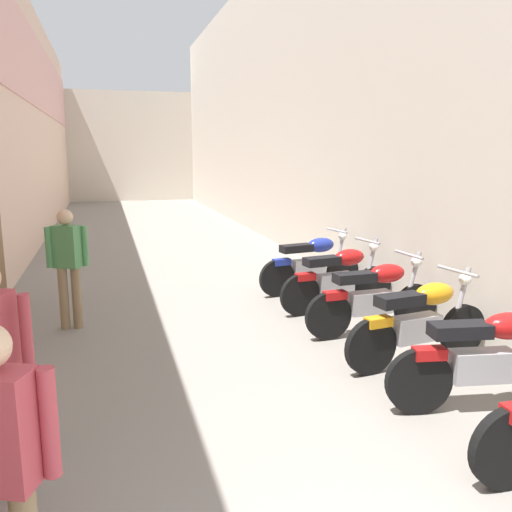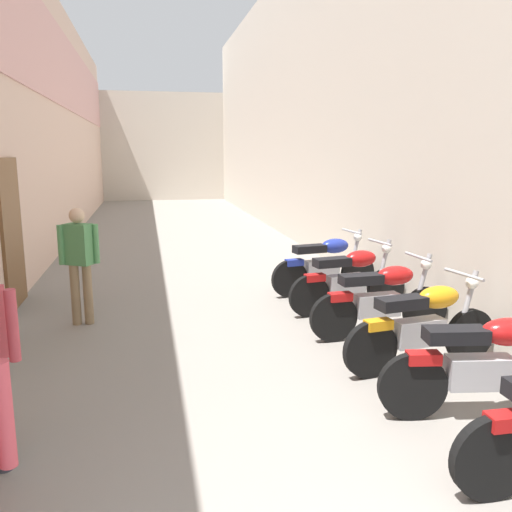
{
  "view_description": "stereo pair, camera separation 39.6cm",
  "coord_description": "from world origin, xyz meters",
  "px_view_note": "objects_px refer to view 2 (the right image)",
  "views": [
    {
      "loc": [
        -1.26,
        -0.42,
        2.28
      ],
      "look_at": [
        0.23,
        4.87,
        1.2
      ],
      "focal_mm": 37.41,
      "sensor_mm": 36.0,
      "label": 1
    },
    {
      "loc": [
        -0.88,
        -0.51,
        2.28
      ],
      "look_at": [
        0.23,
        4.87,
        1.2
      ],
      "focal_mm": 37.41,
      "sensor_mm": 36.0,
      "label": 2
    }
  ],
  "objects_px": {
    "motorcycle_fourth": "(424,324)",
    "pedestrian_further_down": "(79,257)",
    "motorcycle_fifth": "(382,298)",
    "motorcycle_seventh": "(325,263)",
    "motorcycle_third": "(487,363)",
    "motorcycle_sixth": "(350,279)"
  },
  "relations": [
    {
      "from": "motorcycle_fifth",
      "to": "motorcycle_seventh",
      "type": "distance_m",
      "value": 2.14
    },
    {
      "from": "motorcycle_fourth",
      "to": "motorcycle_seventh",
      "type": "height_order",
      "value": "same"
    },
    {
      "from": "pedestrian_further_down",
      "to": "motorcycle_fourth",
      "type": "bearing_deg",
      "value": -32.05
    },
    {
      "from": "motorcycle_fourth",
      "to": "motorcycle_fifth",
      "type": "relative_size",
      "value": 0.99
    },
    {
      "from": "motorcycle_fifth",
      "to": "motorcycle_seventh",
      "type": "bearing_deg",
      "value": 90.0
    },
    {
      "from": "motorcycle_fourth",
      "to": "motorcycle_sixth",
      "type": "xyz_separation_m",
      "value": [
        -0.0,
        2.1,
        0.0
      ]
    },
    {
      "from": "motorcycle_third",
      "to": "motorcycle_seventh",
      "type": "relative_size",
      "value": 1.0
    },
    {
      "from": "motorcycle_fourth",
      "to": "motorcycle_seventh",
      "type": "bearing_deg",
      "value": 90.0
    },
    {
      "from": "motorcycle_third",
      "to": "pedestrian_further_down",
      "type": "xyz_separation_m",
      "value": [
        -3.7,
        3.39,
        0.42
      ]
    },
    {
      "from": "motorcycle_fifth",
      "to": "motorcycle_seventh",
      "type": "xyz_separation_m",
      "value": [
        -0.0,
        2.14,
        0.0
      ]
    },
    {
      "from": "motorcycle_seventh",
      "to": "motorcycle_third",
      "type": "bearing_deg",
      "value": -90.0
    },
    {
      "from": "motorcycle_fifth",
      "to": "motorcycle_seventh",
      "type": "relative_size",
      "value": 1.01
    },
    {
      "from": "motorcycle_third",
      "to": "motorcycle_fourth",
      "type": "distance_m",
      "value": 1.08
    },
    {
      "from": "motorcycle_fifth",
      "to": "motorcycle_fourth",
      "type": "bearing_deg",
      "value": -90.0
    },
    {
      "from": "motorcycle_third",
      "to": "motorcycle_fourth",
      "type": "bearing_deg",
      "value": 90.0
    },
    {
      "from": "motorcycle_fourth",
      "to": "pedestrian_further_down",
      "type": "bearing_deg",
      "value": 147.95
    },
    {
      "from": "motorcycle_sixth",
      "to": "motorcycle_fifth",
      "type": "bearing_deg",
      "value": -90.0
    },
    {
      "from": "motorcycle_seventh",
      "to": "pedestrian_further_down",
      "type": "distance_m",
      "value": 3.82
    },
    {
      "from": "motorcycle_seventh",
      "to": "motorcycle_fourth",
      "type": "bearing_deg",
      "value": -90.0
    },
    {
      "from": "motorcycle_fourth",
      "to": "pedestrian_further_down",
      "type": "height_order",
      "value": "pedestrian_further_down"
    },
    {
      "from": "motorcycle_fifth",
      "to": "motorcycle_seventh",
      "type": "height_order",
      "value": "same"
    },
    {
      "from": "motorcycle_fourth",
      "to": "pedestrian_further_down",
      "type": "relative_size",
      "value": 1.17
    }
  ]
}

